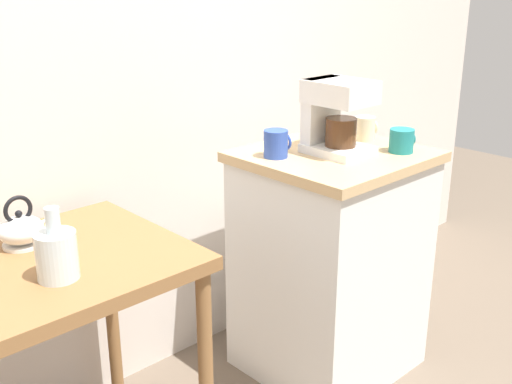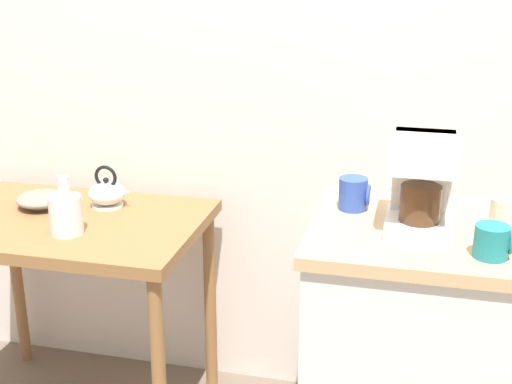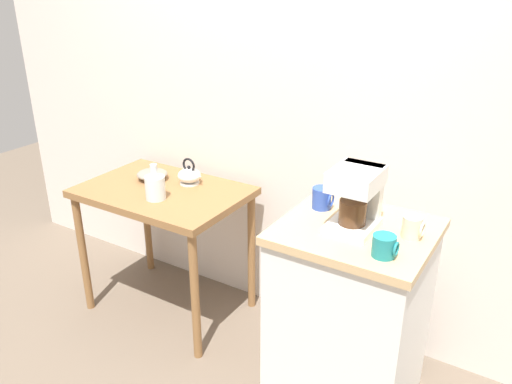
{
  "view_description": "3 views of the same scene",
  "coord_description": "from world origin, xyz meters",
  "px_view_note": "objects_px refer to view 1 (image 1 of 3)",
  "views": [
    {
      "loc": [
        -1.1,
        -1.41,
        1.49
      ],
      "look_at": [
        0.22,
        -0.02,
        0.81
      ],
      "focal_mm": 43.96,
      "sensor_mm": 36.0,
      "label": 1
    },
    {
      "loc": [
        0.57,
        -1.89,
        1.61
      ],
      "look_at": [
        0.11,
        0.0,
        0.93
      ],
      "focal_mm": 48.98,
      "sensor_mm": 36.0,
      "label": 2
    },
    {
      "loc": [
        1.23,
        -1.84,
        1.85
      ],
      "look_at": [
        0.1,
        -0.02,
        0.92
      ],
      "focal_mm": 36.13,
      "sensor_mm": 36.0,
      "label": 3
    }
  ],
  "objects_px": {
    "glass_carafe_vase": "(56,254)",
    "coffee_maker": "(335,113)",
    "teakettle": "(21,230)",
    "mug_dark_teal": "(402,141)",
    "mug_blue": "(276,144)",
    "mug_small_cream": "(366,128)"
  },
  "relations": [
    {
      "from": "mug_small_cream",
      "to": "mug_dark_teal",
      "type": "distance_m",
      "value": 0.2
    },
    {
      "from": "glass_carafe_vase",
      "to": "mug_dark_teal",
      "type": "height_order",
      "value": "mug_dark_teal"
    },
    {
      "from": "mug_blue",
      "to": "coffee_maker",
      "type": "bearing_deg",
      "value": -26.81
    },
    {
      "from": "glass_carafe_vase",
      "to": "mug_small_cream",
      "type": "relative_size",
      "value": 2.09
    },
    {
      "from": "coffee_maker",
      "to": "mug_small_cream",
      "type": "height_order",
      "value": "coffee_maker"
    },
    {
      "from": "coffee_maker",
      "to": "mug_blue",
      "type": "height_order",
      "value": "coffee_maker"
    },
    {
      "from": "teakettle",
      "to": "glass_carafe_vase",
      "type": "height_order",
      "value": "glass_carafe_vase"
    },
    {
      "from": "teakettle",
      "to": "mug_small_cream",
      "type": "xyz_separation_m",
      "value": [
        1.28,
        -0.21,
        0.12
      ]
    },
    {
      "from": "glass_carafe_vase",
      "to": "mug_small_cream",
      "type": "distance_m",
      "value": 1.3
    },
    {
      "from": "teakettle",
      "to": "glass_carafe_vase",
      "type": "relative_size",
      "value": 0.82
    },
    {
      "from": "glass_carafe_vase",
      "to": "coffee_maker",
      "type": "bearing_deg",
      "value": 0.77
    },
    {
      "from": "glass_carafe_vase",
      "to": "coffee_maker",
      "type": "xyz_separation_m",
      "value": [
        1.07,
        0.01,
        0.19
      ]
    },
    {
      "from": "glass_carafe_vase",
      "to": "mug_dark_teal",
      "type": "relative_size",
      "value": 2.01
    },
    {
      "from": "mug_small_cream",
      "to": "mug_blue",
      "type": "xyz_separation_m",
      "value": [
        -0.42,
        0.07,
        0.0
      ]
    },
    {
      "from": "mug_blue",
      "to": "mug_dark_teal",
      "type": "distance_m",
      "value": 0.45
    },
    {
      "from": "coffee_maker",
      "to": "mug_dark_teal",
      "type": "bearing_deg",
      "value": -42.48
    },
    {
      "from": "glass_carafe_vase",
      "to": "mug_blue",
      "type": "height_order",
      "value": "mug_blue"
    },
    {
      "from": "coffee_maker",
      "to": "mug_small_cream",
      "type": "distance_m",
      "value": 0.25
    },
    {
      "from": "coffee_maker",
      "to": "mug_blue",
      "type": "distance_m",
      "value": 0.23
    },
    {
      "from": "glass_carafe_vase",
      "to": "mug_blue",
      "type": "relative_size",
      "value": 1.97
    },
    {
      "from": "teakettle",
      "to": "mug_dark_teal",
      "type": "distance_m",
      "value": 1.3
    },
    {
      "from": "mug_small_cream",
      "to": "mug_dark_teal",
      "type": "height_order",
      "value": "mug_small_cream"
    }
  ]
}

